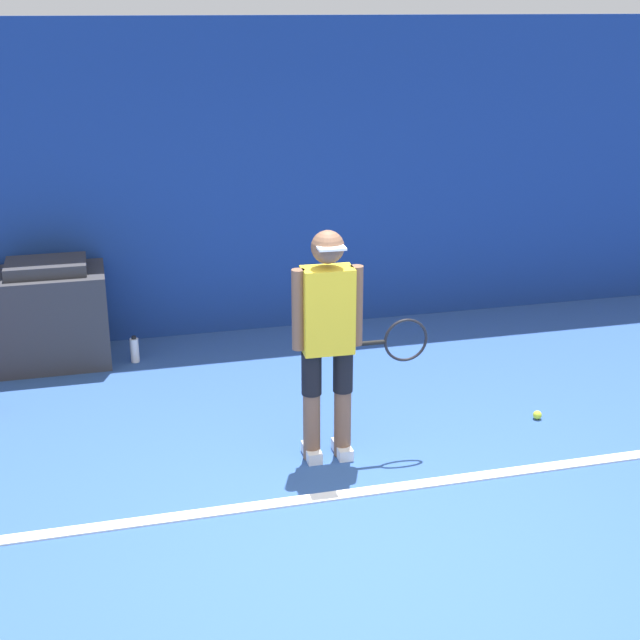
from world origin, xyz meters
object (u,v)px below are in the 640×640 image
at_px(tennis_ball, 537,415).
at_px(covered_chair, 51,315).
at_px(tennis_player, 329,336).
at_px(water_bottle, 135,350).

bearing_deg(tennis_ball, covered_chair, 149.49).
relative_size(tennis_player, water_bottle, 6.72).
height_order(tennis_player, tennis_ball, tennis_player).
bearing_deg(tennis_player, covered_chair, 131.46).
bearing_deg(tennis_player, tennis_ball, 7.56).
xyz_separation_m(tennis_player, water_bottle, (-1.22, 2.12, -0.79)).
xyz_separation_m(covered_chair, water_bottle, (0.69, -0.18, -0.33)).
distance_m(tennis_ball, water_bottle, 3.51).
bearing_deg(water_bottle, tennis_player, -60.08).
distance_m(tennis_ball, covered_chair, 4.20).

